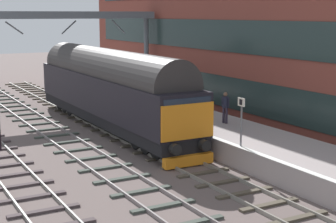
# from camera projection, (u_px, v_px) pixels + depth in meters

# --- Properties ---
(ground_plane) EXTENTS (140.00, 140.00, 0.00)m
(ground_plane) POSITION_uv_depth(u_px,v_px,m) (163.00, 154.00, 25.20)
(ground_plane) COLOR #625450
(ground_plane) RESTS_ON ground
(track_main) EXTENTS (2.50, 60.00, 0.15)m
(track_main) POSITION_uv_depth(u_px,v_px,m) (163.00, 153.00, 25.19)
(track_main) COLOR gray
(track_main) RESTS_ON ground
(track_adjacent_west) EXTENTS (2.50, 60.00, 0.15)m
(track_adjacent_west) POSITION_uv_depth(u_px,v_px,m) (98.00, 163.00, 23.61)
(track_adjacent_west) COLOR slate
(track_adjacent_west) RESTS_ON ground
(track_adjacent_far_west) EXTENTS (2.50, 60.00, 0.15)m
(track_adjacent_far_west) POSITION_uv_depth(u_px,v_px,m) (13.00, 175.00, 21.81)
(track_adjacent_far_west) COLOR slate
(track_adjacent_far_west) RESTS_ON ground
(station_platform) EXTENTS (4.00, 44.00, 1.01)m
(station_platform) POSITION_uv_depth(u_px,v_px,m) (225.00, 136.00, 26.82)
(station_platform) COLOR #A19594
(station_platform) RESTS_ON ground
(diesel_locomotive) EXTENTS (2.74, 18.06, 4.68)m
(diesel_locomotive) POSITION_uv_depth(u_px,v_px,m) (109.00, 87.00, 30.39)
(diesel_locomotive) COLOR black
(diesel_locomotive) RESTS_ON ground
(platform_number_sign) EXTENTS (0.10, 0.44, 2.11)m
(platform_number_sign) POSITION_uv_depth(u_px,v_px,m) (241.00, 115.00, 22.49)
(platform_number_sign) COLOR slate
(platform_number_sign) RESTS_ON station_platform
(waiting_passenger) EXTENTS (0.41, 0.50, 1.64)m
(waiting_passenger) POSITION_uv_depth(u_px,v_px,m) (225.00, 105.00, 27.33)
(waiting_passenger) COLOR #332A39
(waiting_passenger) RESTS_ON station_platform
(overhead_footbridge) EXTENTS (16.41, 2.00, 6.82)m
(overhead_footbridge) POSITION_uv_depth(u_px,v_px,m) (42.00, 20.00, 36.01)
(overhead_footbridge) COLOR slate
(overhead_footbridge) RESTS_ON ground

